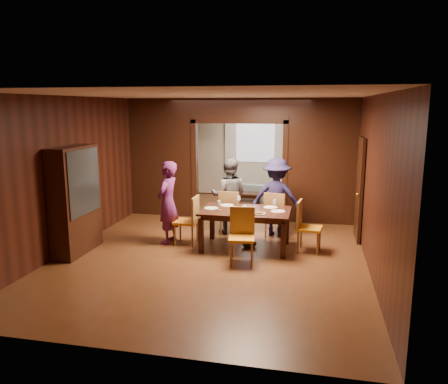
% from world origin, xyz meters
% --- Properties ---
extents(floor, '(9.00, 9.00, 0.00)m').
position_xyz_m(floor, '(0.00, 0.00, 0.00)').
color(floor, '#583018').
rests_on(floor, ground).
extents(ceiling, '(5.50, 9.00, 0.02)m').
position_xyz_m(ceiling, '(0.00, 0.00, 2.90)').
color(ceiling, silver).
rests_on(ceiling, room_walls).
extents(room_walls, '(5.52, 9.01, 2.90)m').
position_xyz_m(room_walls, '(0.00, 1.89, 1.51)').
color(room_walls, black).
rests_on(room_walls, floor).
extents(person_purple, '(0.47, 0.65, 1.65)m').
position_xyz_m(person_purple, '(-1.05, -0.59, 0.83)').
color(person_purple, '#591E58').
rests_on(person_purple, floor).
extents(person_grey, '(0.86, 0.70, 1.63)m').
position_xyz_m(person_grey, '(0.01, 0.36, 0.82)').
color(person_grey, '#535158').
rests_on(person_grey, floor).
extents(person_navy, '(1.10, 0.68, 1.65)m').
position_xyz_m(person_navy, '(1.02, 0.41, 0.83)').
color(person_navy, '#1E1A43').
rests_on(person_navy, floor).
extents(sofa, '(1.82, 0.96, 0.51)m').
position_xyz_m(sofa, '(0.09, 3.85, 0.25)').
color(sofa, '#8EAABA').
rests_on(sofa, floor).
extents(serving_bowl, '(0.29, 0.29, 0.07)m').
position_xyz_m(serving_bowl, '(0.60, -0.55, 0.80)').
color(serving_bowl, black).
rests_on(serving_bowl, dining_table).
extents(dining_table, '(1.69, 1.05, 0.76)m').
position_xyz_m(dining_table, '(0.52, -0.61, 0.38)').
color(dining_table, black).
rests_on(dining_table, floor).
extents(coffee_table, '(0.80, 0.50, 0.40)m').
position_xyz_m(coffee_table, '(-0.04, 2.86, 0.20)').
color(coffee_table, black).
rests_on(coffee_table, floor).
extents(chair_left, '(0.44, 0.44, 0.97)m').
position_xyz_m(chair_left, '(-0.68, -0.58, 0.48)').
color(chair_left, '#BE6511').
rests_on(chair_left, floor).
extents(chair_right, '(0.49, 0.49, 0.97)m').
position_xyz_m(chair_right, '(1.74, -0.56, 0.48)').
color(chair_right, orange).
rests_on(chair_right, floor).
extents(chair_far_l, '(0.48, 0.48, 0.97)m').
position_xyz_m(chair_far_l, '(0.08, 0.27, 0.48)').
color(chair_far_l, '#D05713').
rests_on(chair_far_l, floor).
extents(chair_far_r, '(0.52, 0.52, 0.97)m').
position_xyz_m(chair_far_r, '(1.05, 0.27, 0.48)').
color(chair_far_r, '#C86E12').
rests_on(chair_far_r, floor).
extents(chair_near, '(0.49, 0.49, 0.97)m').
position_xyz_m(chair_near, '(0.59, -1.44, 0.48)').
color(chair_near, orange).
rests_on(chair_near, floor).
extents(hutch, '(0.40, 1.20, 2.00)m').
position_xyz_m(hutch, '(-2.53, -1.50, 1.00)').
color(hutch, black).
rests_on(hutch, floor).
extents(door_right, '(0.06, 0.90, 2.10)m').
position_xyz_m(door_right, '(2.70, 0.50, 1.05)').
color(door_right, black).
rests_on(door_right, floor).
extents(window_far, '(1.20, 0.03, 1.30)m').
position_xyz_m(window_far, '(0.00, 4.44, 1.70)').
color(window_far, silver).
rests_on(window_far, back_wall).
extents(curtain_left, '(0.35, 0.06, 2.40)m').
position_xyz_m(curtain_left, '(-0.75, 4.40, 1.25)').
color(curtain_left, white).
rests_on(curtain_left, back_wall).
extents(curtain_right, '(0.35, 0.06, 2.40)m').
position_xyz_m(curtain_right, '(0.75, 4.40, 1.25)').
color(curtain_right, white).
rests_on(curtain_right, back_wall).
extents(plate_left, '(0.27, 0.27, 0.01)m').
position_xyz_m(plate_left, '(-0.15, -0.63, 0.77)').
color(plate_left, silver).
rests_on(plate_left, dining_table).
extents(plate_far_l, '(0.27, 0.27, 0.01)m').
position_xyz_m(plate_far_l, '(0.10, -0.32, 0.77)').
color(plate_far_l, silver).
rests_on(plate_far_l, dining_table).
extents(plate_far_r, '(0.27, 0.27, 0.01)m').
position_xyz_m(plate_far_r, '(0.97, -0.31, 0.77)').
color(plate_far_r, white).
rests_on(plate_far_r, dining_table).
extents(plate_right, '(0.27, 0.27, 0.01)m').
position_xyz_m(plate_right, '(1.14, -0.62, 0.77)').
color(plate_right, silver).
rests_on(plate_right, dining_table).
extents(plate_near, '(0.27, 0.27, 0.01)m').
position_xyz_m(plate_near, '(0.53, -0.92, 0.77)').
color(plate_near, white).
rests_on(plate_near, dining_table).
extents(platter_a, '(0.30, 0.20, 0.04)m').
position_xyz_m(platter_a, '(0.51, -0.72, 0.78)').
color(platter_a, gray).
rests_on(platter_a, dining_table).
extents(platter_b, '(0.30, 0.20, 0.04)m').
position_xyz_m(platter_b, '(0.78, -0.87, 0.78)').
color(platter_b, gray).
rests_on(platter_b, dining_table).
extents(wineglass_left, '(0.08, 0.08, 0.18)m').
position_xyz_m(wineglass_left, '(0.03, -0.72, 0.85)').
color(wineglass_left, white).
rests_on(wineglass_left, dining_table).
extents(wineglass_far, '(0.08, 0.08, 0.18)m').
position_xyz_m(wineglass_far, '(0.32, -0.21, 0.85)').
color(wineglass_far, silver).
rests_on(wineglass_far, dining_table).
extents(wineglass_right, '(0.08, 0.08, 0.18)m').
position_xyz_m(wineglass_right, '(1.06, -0.42, 0.85)').
color(wineglass_right, silver).
rests_on(wineglass_right, dining_table).
extents(tumbler, '(0.07, 0.07, 0.14)m').
position_xyz_m(tumbler, '(0.55, -0.86, 0.83)').
color(tumbler, silver).
rests_on(tumbler, dining_table).
extents(condiment_jar, '(0.08, 0.08, 0.11)m').
position_xyz_m(condiment_jar, '(0.41, -0.66, 0.82)').
color(condiment_jar, '#4C2411').
rests_on(condiment_jar, dining_table).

